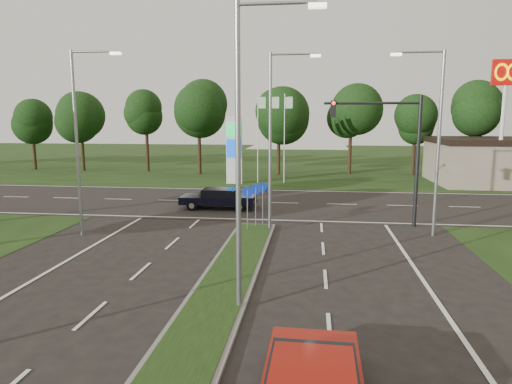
# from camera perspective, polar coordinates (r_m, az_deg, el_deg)

# --- Properties ---
(verge_far) EXTENTS (160.00, 50.00, 0.02)m
(verge_far) POSITION_cam_1_polar(r_m,az_deg,el_deg) (62.41, 4.36, 3.79)
(verge_far) COLOR black
(verge_far) RESTS_ON ground
(cross_road) EXTENTS (160.00, 12.00, 0.02)m
(cross_road) POSITION_cam_1_polar(r_m,az_deg,el_deg) (31.75, 1.64, -1.36)
(cross_road) COLOR black
(cross_road) RESTS_ON ground
(median_kerb) EXTENTS (2.00, 26.00, 0.12)m
(median_kerb) POSITION_cam_1_polar(r_m,az_deg,el_deg) (12.81, -7.33, -17.46)
(median_kerb) COLOR slate
(median_kerb) RESTS_ON ground
(streetlight_median_near) EXTENTS (2.53, 0.22, 9.00)m
(streetlight_median_near) POSITION_cam_1_polar(r_m,az_deg,el_deg) (13.24, -1.39, 6.10)
(streetlight_median_near) COLOR gray
(streetlight_median_near) RESTS_ON ground
(streetlight_median_far) EXTENTS (2.53, 0.22, 9.00)m
(streetlight_median_far) POSITION_cam_1_polar(r_m,az_deg,el_deg) (23.17, 2.28, 7.39)
(streetlight_median_far) COLOR gray
(streetlight_median_far) RESTS_ON ground
(streetlight_left_far) EXTENTS (2.53, 0.22, 9.00)m
(streetlight_left_far) POSITION_cam_1_polar(r_m,az_deg,el_deg) (23.90, -21.15, 6.85)
(streetlight_left_far) COLOR gray
(streetlight_left_far) RESTS_ON ground
(streetlight_right_far) EXTENTS (2.53, 0.22, 9.00)m
(streetlight_right_far) POSITION_cam_1_polar(r_m,az_deg,el_deg) (23.82, 21.47, 6.82)
(streetlight_right_far) COLOR gray
(streetlight_right_far) RESTS_ON ground
(traffic_signal) EXTENTS (5.10, 0.42, 7.00)m
(traffic_signal) POSITION_cam_1_polar(r_m,az_deg,el_deg) (25.45, 16.77, 6.21)
(traffic_signal) COLOR black
(traffic_signal) RESTS_ON ground
(median_signs) EXTENTS (1.16, 1.76, 2.38)m
(median_signs) POSITION_cam_1_polar(r_m,az_deg,el_deg) (24.01, -0.07, -0.62)
(median_signs) COLOR gray
(median_signs) RESTS_ON ground
(gas_pylon) EXTENTS (5.80, 1.26, 8.00)m
(gas_pylon) POSITION_cam_1_polar(r_m,az_deg,el_deg) (40.77, -2.44, 5.49)
(gas_pylon) COLOR silver
(gas_pylon) RESTS_ON ground
(mcdonalds_sign) EXTENTS (2.20, 0.47, 10.40)m
(mcdonalds_sign) POSITION_cam_1_polar(r_m,az_deg,el_deg) (41.91, 28.71, 11.05)
(mcdonalds_sign) COLOR silver
(mcdonalds_sign) RESTS_ON ground
(treeline_far) EXTENTS (6.00, 6.00, 9.90)m
(treeline_far) POSITION_cam_1_polar(r_m,az_deg,el_deg) (47.11, 3.69, 10.39)
(treeline_far) COLOR black
(treeline_far) RESTS_ON ground
(navy_sedan) EXTENTS (4.80, 2.05, 1.32)m
(navy_sedan) POSITION_cam_1_polar(r_m,az_deg,el_deg) (29.67, -4.67, -0.74)
(navy_sedan) COLOR black
(navy_sedan) RESTS_ON ground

